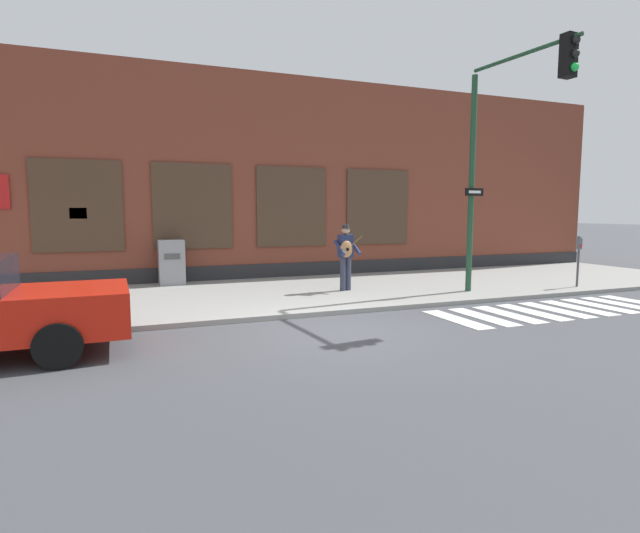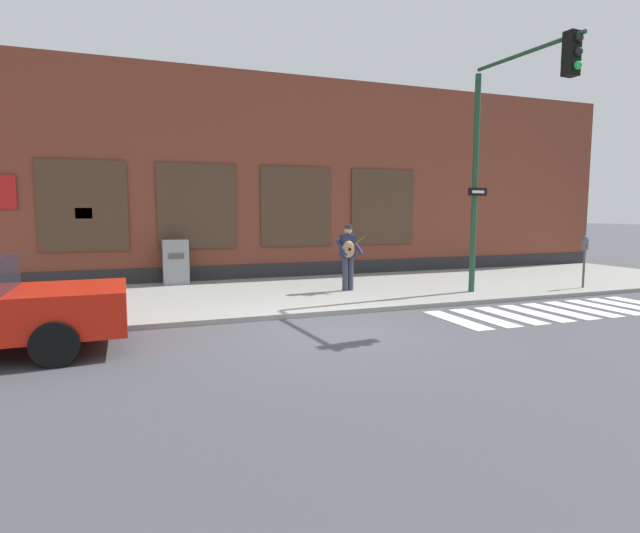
{
  "view_description": "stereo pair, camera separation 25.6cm",
  "coord_description": "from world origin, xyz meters",
  "px_view_note": "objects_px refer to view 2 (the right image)",
  "views": [
    {
      "loc": [
        -3.51,
        -8.24,
        2.19
      ],
      "look_at": [
        0.39,
        1.65,
        1.03
      ],
      "focal_mm": 28.0,
      "sensor_mm": 36.0,
      "label": 1
    },
    {
      "loc": [
        -3.27,
        -8.33,
        2.19
      ],
      "look_at": [
        0.39,
        1.65,
        1.03
      ],
      "focal_mm": 28.0,
      "sensor_mm": 36.0,
      "label": 2
    }
  ],
  "objects_px": {
    "busker": "(348,253)",
    "traffic_light": "(508,134)",
    "utility_box": "(176,262)",
    "parking_meter": "(585,254)"
  },
  "relations": [
    {
      "from": "parking_meter",
      "to": "traffic_light",
      "type": "bearing_deg",
      "value": -169.93
    },
    {
      "from": "parking_meter",
      "to": "utility_box",
      "type": "height_order",
      "value": "parking_meter"
    },
    {
      "from": "busker",
      "to": "traffic_light",
      "type": "height_order",
      "value": "traffic_light"
    },
    {
      "from": "busker",
      "to": "parking_meter",
      "type": "distance_m",
      "value": 6.58
    },
    {
      "from": "busker",
      "to": "utility_box",
      "type": "distance_m",
      "value": 5.11
    },
    {
      "from": "utility_box",
      "to": "parking_meter",
      "type": "bearing_deg",
      "value": -23.72
    },
    {
      "from": "busker",
      "to": "traffic_light",
      "type": "bearing_deg",
      "value": -36.88
    },
    {
      "from": "utility_box",
      "to": "busker",
      "type": "bearing_deg",
      "value": -34.47
    },
    {
      "from": "busker",
      "to": "parking_meter",
      "type": "xyz_separation_m",
      "value": [
        6.34,
        -1.75,
        -0.06
      ]
    },
    {
      "from": "parking_meter",
      "to": "utility_box",
      "type": "distance_m",
      "value": 11.52
    }
  ]
}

